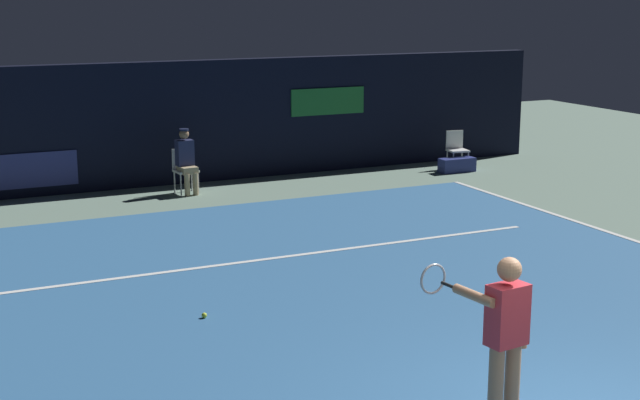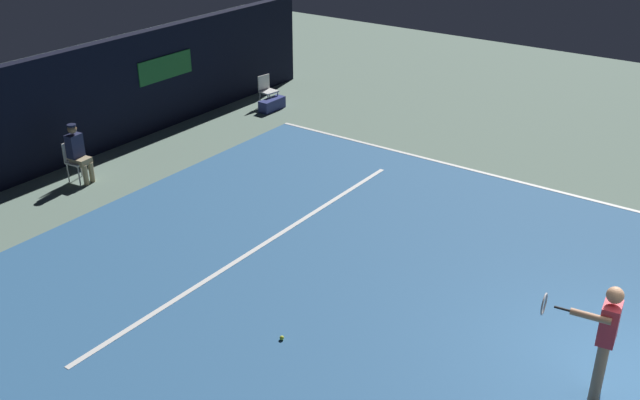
{
  "view_description": "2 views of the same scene",
  "coord_description": "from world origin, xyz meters",
  "px_view_note": "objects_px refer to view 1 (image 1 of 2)",
  "views": [
    {
      "loc": [
        -5.36,
        -5.83,
        3.99
      ],
      "look_at": [
        0.1,
        5.81,
        1.09
      ],
      "focal_mm": 51.71,
      "sensor_mm": 36.0,
      "label": 1
    },
    {
      "loc": [
        -8.95,
        -0.95,
        6.66
      ],
      "look_at": [
        0.43,
        5.72,
        1.08
      ],
      "focal_mm": 40.77,
      "sensor_mm": 36.0,
      "label": 2
    }
  ],
  "objects_px": {
    "tennis_player": "(504,336)",
    "equipment_bag": "(457,165)",
    "courtside_chair_near": "(457,147)",
    "line_judge_on_chair": "(186,160)",
    "tennis_ball": "(204,315)"
  },
  "relations": [
    {
      "from": "tennis_ball",
      "to": "tennis_player",
      "type": "bearing_deg",
      "value": -70.65
    },
    {
      "from": "courtside_chair_near",
      "to": "equipment_bag",
      "type": "distance_m",
      "value": 0.51
    },
    {
      "from": "line_judge_on_chair",
      "to": "tennis_ball",
      "type": "relative_size",
      "value": 19.41
    },
    {
      "from": "tennis_player",
      "to": "line_judge_on_chair",
      "type": "height_order",
      "value": "tennis_player"
    },
    {
      "from": "tennis_player",
      "to": "courtside_chair_near",
      "type": "bearing_deg",
      "value": 58.38
    },
    {
      "from": "line_judge_on_chair",
      "to": "courtside_chair_near",
      "type": "xyz_separation_m",
      "value": [
        6.45,
        -0.06,
        -0.18
      ]
    },
    {
      "from": "tennis_player",
      "to": "equipment_bag",
      "type": "distance_m",
      "value": 12.95
    },
    {
      "from": "tennis_player",
      "to": "line_judge_on_chair",
      "type": "distance_m",
      "value": 11.4
    },
    {
      "from": "tennis_player",
      "to": "courtside_chair_near",
      "type": "xyz_separation_m",
      "value": [
        6.97,
        11.33,
        -0.49
      ]
    },
    {
      "from": "courtside_chair_near",
      "to": "line_judge_on_chair",
      "type": "bearing_deg",
      "value": 179.48
    },
    {
      "from": "courtside_chair_near",
      "to": "tennis_ball",
      "type": "relative_size",
      "value": 12.94
    },
    {
      "from": "tennis_player",
      "to": "tennis_ball",
      "type": "xyz_separation_m",
      "value": [
        -1.47,
        4.17,
        -0.94
      ]
    },
    {
      "from": "tennis_player",
      "to": "equipment_bag",
      "type": "height_order",
      "value": "tennis_player"
    },
    {
      "from": "courtside_chair_near",
      "to": "tennis_ball",
      "type": "distance_m",
      "value": 11.07
    },
    {
      "from": "courtside_chair_near",
      "to": "tennis_ball",
      "type": "xyz_separation_m",
      "value": [
        -8.44,
        -7.16,
        -0.46
      ]
    }
  ]
}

